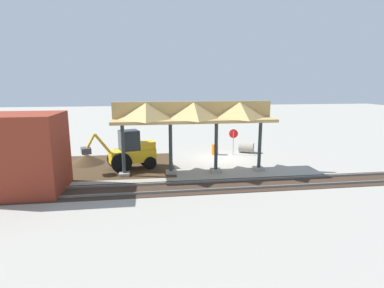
% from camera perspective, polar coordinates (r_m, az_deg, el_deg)
% --- Properties ---
extents(ground_plane, '(120.00, 120.00, 0.00)m').
position_cam_1_polar(ground_plane, '(24.73, 5.42, -2.77)').
color(ground_plane, '#9E998E').
extents(dirt_work_zone, '(9.60, 7.00, 0.01)m').
position_cam_1_polar(dirt_work_zone, '(23.32, -15.48, -4.02)').
color(dirt_work_zone, '#42301E').
rests_on(dirt_work_zone, ground).
extents(platform_canopy, '(10.59, 3.20, 4.90)m').
position_cam_1_polar(platform_canopy, '(20.00, 0.31, 5.96)').
color(platform_canopy, '#9E998E').
rests_on(platform_canopy, ground).
extents(rail_tracks, '(60.00, 2.58, 0.15)m').
position_cam_1_polar(rail_tracks, '(18.64, 10.15, -7.62)').
color(rail_tracks, slate).
rests_on(rail_tracks, ground).
extents(stop_sign, '(0.74, 0.22, 2.23)m').
position_cam_1_polar(stop_sign, '(25.85, 7.90, 1.43)').
color(stop_sign, gray).
rests_on(stop_sign, ground).
extents(backhoe, '(5.12, 2.70, 2.82)m').
position_cam_1_polar(backhoe, '(21.85, -11.66, -1.44)').
color(backhoe, yellow).
rests_on(backhoe, ground).
extents(dirt_mound, '(5.44, 5.44, 1.46)m').
position_cam_1_polar(dirt_mound, '(24.56, -19.36, -3.49)').
color(dirt_mound, '#42301E').
rests_on(dirt_mound, ground).
extents(concrete_pipe, '(1.53, 1.41, 0.92)m').
position_cam_1_polar(concrete_pipe, '(27.08, 10.30, -0.65)').
color(concrete_pipe, '#9E9384').
rests_on(concrete_pipe, ground).
extents(brick_utility_building, '(4.51, 3.65, 4.45)m').
position_cam_1_polar(brick_utility_building, '(19.19, -29.97, -1.63)').
color(brick_utility_building, maroon).
rests_on(brick_utility_building, ground).
extents(traffic_barrel, '(0.56, 0.56, 0.90)m').
position_cam_1_polar(traffic_barrel, '(25.97, 4.37, -1.04)').
color(traffic_barrel, orange).
rests_on(traffic_barrel, ground).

